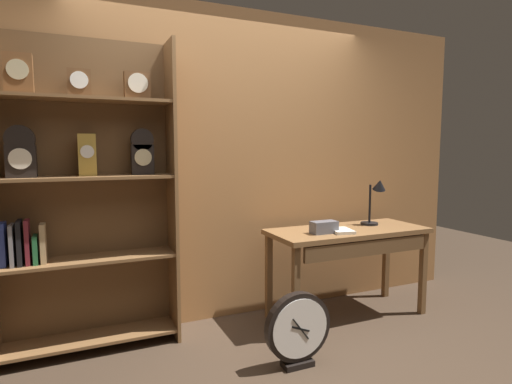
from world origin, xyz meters
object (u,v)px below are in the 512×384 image
object	(u,v)px
workbench	(349,240)
open_repair_manual	(341,231)
desk_lamp	(376,197)
toolbox_small	(324,227)
round_clock_large	(298,329)
bookshelf	(81,191)

from	to	relation	value
workbench	open_repair_manual	bearing A→B (deg)	-151.46
desk_lamp	toolbox_small	xyz separation A→B (m)	(-0.62, -0.12, -0.20)
workbench	open_repair_manual	world-z (taller)	open_repair_manual
toolbox_small	round_clock_large	xyz separation A→B (m)	(-0.52, -0.50, -0.56)
bookshelf	open_repair_manual	size ratio (longest dim) A/B	10.11
bookshelf	round_clock_large	size ratio (longest dim) A/B	4.39
bookshelf	round_clock_large	world-z (taller)	bookshelf
workbench	round_clock_large	size ratio (longest dim) A/B	2.70
toolbox_small	open_repair_manual	distance (m)	0.16
bookshelf	toolbox_small	world-z (taller)	bookshelf
toolbox_small	open_repair_manual	bearing A→B (deg)	-9.56
desk_lamp	toolbox_small	world-z (taller)	desk_lamp
bookshelf	workbench	size ratio (longest dim) A/B	1.62
bookshelf	open_repair_manual	xyz separation A→B (m)	(1.94, -0.36, -0.37)
workbench	desk_lamp	size ratio (longest dim) A/B	3.24
round_clock_large	workbench	bearing A→B (deg)	34.14
bookshelf	round_clock_large	distance (m)	1.76
open_repair_manual	desk_lamp	bearing A→B (deg)	29.44
desk_lamp	round_clock_large	distance (m)	1.50
bookshelf	round_clock_large	bearing A→B (deg)	-33.34
toolbox_small	open_repair_manual	world-z (taller)	toolbox_small
desk_lamp	bookshelf	bearing A→B (deg)	174.92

